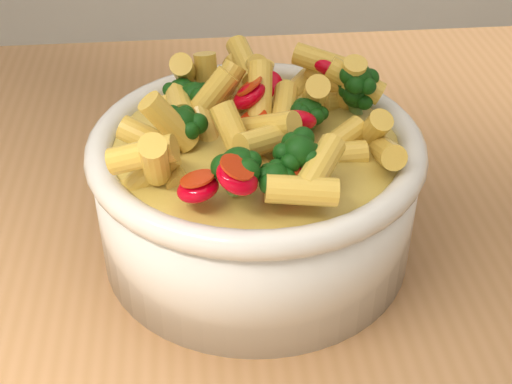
{
  "coord_description": "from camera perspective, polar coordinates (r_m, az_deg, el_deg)",
  "views": [
    {
      "loc": [
        -0.03,
        -0.41,
        1.25
      ],
      "look_at": [
        0.01,
        0.01,
        0.95
      ],
      "focal_mm": 50.0,
      "sensor_mm": 36.0,
      "label": 1
    }
  ],
  "objects": [
    {
      "name": "serving_bowl",
      "position": [
        0.52,
        0.0,
        0.11
      ],
      "size": [
        0.24,
        0.24,
        0.1
      ],
      "color": "silver",
      "rests_on": "table"
    },
    {
      "name": "table",
      "position": [
        0.61,
        -0.63,
        -12.18
      ],
      "size": [
        1.2,
        0.8,
        0.9
      ],
      "color": "#A37146",
      "rests_on": "ground"
    },
    {
      "name": "pasta_salad",
      "position": [
        0.48,
        0.0,
        6.16
      ],
      "size": [
        0.19,
        0.19,
        0.04
      ],
      "color": "#F5C64D",
      "rests_on": "serving_bowl"
    }
  ]
}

